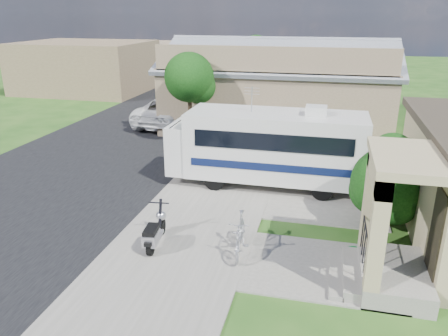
% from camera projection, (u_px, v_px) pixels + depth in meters
% --- Properties ---
extents(ground, '(120.00, 120.00, 0.00)m').
position_uv_depth(ground, '(221.00, 238.00, 13.04)').
color(ground, '#1A4412').
extents(street_slab, '(9.00, 80.00, 0.02)m').
position_uv_depth(street_slab, '(132.00, 135.00, 23.83)').
color(street_slab, black).
rests_on(street_slab, ground).
extents(sidewalk_slab, '(4.00, 80.00, 0.06)m').
position_uv_depth(sidewalk_slab, '(249.00, 142.00, 22.39)').
color(sidewalk_slab, slate).
rests_on(sidewalk_slab, ground).
extents(driveway_slab, '(7.00, 6.00, 0.05)m').
position_uv_depth(driveway_slab, '(287.00, 186.00, 16.81)').
color(driveway_slab, slate).
rests_on(driveway_slab, ground).
extents(walk_slab, '(4.00, 3.00, 0.05)m').
position_uv_depth(walk_slab, '(322.00, 268.00, 11.45)').
color(walk_slab, slate).
rests_on(walk_slab, ground).
extents(warehouse, '(12.50, 8.40, 5.04)m').
position_uv_depth(warehouse, '(279.00, 92.00, 25.13)').
color(warehouse, brown).
rests_on(warehouse, ground).
extents(distant_bldg_far, '(10.00, 8.00, 4.00)m').
position_uv_depth(distant_bldg_far, '(86.00, 67.00, 36.23)').
color(distant_bldg_far, brown).
rests_on(distant_bldg_far, ground).
extents(distant_bldg_near, '(8.00, 7.00, 3.20)m').
position_uv_depth(distant_bldg_near, '(162.00, 58.00, 46.89)').
color(distant_bldg_near, brown).
rests_on(distant_bldg_near, ground).
extents(street_tree_a, '(2.44, 2.40, 4.58)m').
position_uv_depth(street_tree_a, '(192.00, 80.00, 21.02)').
color(street_tree_a, black).
rests_on(street_tree_a, ground).
extents(street_tree_b, '(2.44, 2.40, 4.73)m').
position_uv_depth(street_tree_b, '(235.00, 57.00, 30.11)').
color(street_tree_b, black).
rests_on(street_tree_b, ground).
extents(street_tree_c, '(2.44, 2.40, 4.42)m').
position_uv_depth(street_tree_c, '(257.00, 50.00, 38.44)').
color(street_tree_c, black).
rests_on(street_tree_c, ground).
extents(motorhome, '(7.32, 2.41, 3.76)m').
position_uv_depth(motorhome, '(268.00, 145.00, 16.45)').
color(motorhome, beige).
rests_on(motorhome, ground).
extents(shrub, '(2.47, 2.36, 3.04)m').
position_uv_depth(shrub, '(391.00, 180.00, 13.24)').
color(shrub, black).
rests_on(shrub, ground).
extents(scooter, '(0.63, 1.72, 1.13)m').
position_uv_depth(scooter, '(155.00, 232.00, 12.33)').
color(scooter, black).
rests_on(scooter, ground).
extents(bicycle, '(0.70, 1.91, 1.13)m').
position_uv_depth(bicycle, '(240.00, 236.00, 11.99)').
color(bicycle, '#ACABB3').
rests_on(bicycle, ground).
extents(pickup_truck, '(3.58, 6.44, 1.70)m').
position_uv_depth(pickup_truck, '(175.00, 110.00, 25.82)').
color(pickup_truck, silver).
rests_on(pickup_truck, ground).
extents(van, '(3.23, 6.85, 1.93)m').
position_uv_depth(van, '(204.00, 88.00, 32.26)').
color(van, silver).
rests_on(van, ground).
extents(garden_hose, '(0.38, 0.38, 0.17)m').
position_uv_depth(garden_hose, '(354.00, 253.00, 12.06)').
color(garden_hose, '#166F2E').
rests_on(garden_hose, ground).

